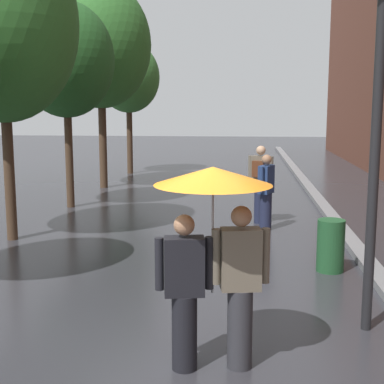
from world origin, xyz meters
TOP-DOWN VIEW (x-y plane):
  - ground_plane at (0.00, 0.00)m, footprint 80.00×80.00m
  - kerb_strip at (3.20, 10.00)m, footprint 0.30×36.00m
  - street_tree_1 at (-3.48, 5.26)m, footprint 2.90×2.90m
  - street_tree_2 at (-3.39, 8.79)m, footprint 2.45×2.45m
  - street_tree_3 at (-3.35, 12.17)m, footprint 3.16×3.16m
  - street_tree_4 at (-3.23, 15.86)m, footprint 2.35×2.35m
  - couple_under_umbrella at (0.80, 0.21)m, footprint 1.17×1.17m
  - street_lamp_post at (2.60, 1.35)m, footprint 0.24×0.24m
  - litter_bin at (2.53, 3.69)m, footprint 0.44×0.44m
  - pedestrian_walking_midground at (1.60, 6.57)m, footprint 0.37×0.54m
  - pedestrian_walking_far at (1.49, 7.25)m, footprint 0.55×0.42m

SIDE VIEW (x-z plane):
  - ground_plane at x=0.00m, z-range 0.00..0.00m
  - kerb_strip at x=3.20m, z-range 0.00..0.12m
  - litter_bin at x=2.53m, z-range 0.00..0.85m
  - pedestrian_walking_midground at x=1.60m, z-range 0.02..1.64m
  - pedestrian_walking_far at x=1.49m, z-range 0.05..1.81m
  - couple_under_umbrella at x=0.80m, z-range 0.37..2.46m
  - street_lamp_post at x=2.60m, z-range 0.36..4.58m
  - street_tree_4 at x=-3.23m, z-range 1.14..6.13m
  - street_tree_2 at x=-3.39m, z-range 1.15..6.39m
  - street_tree_1 at x=-3.48m, z-range 1.15..7.23m
  - street_tree_3 at x=-3.35m, z-range 1.25..7.69m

